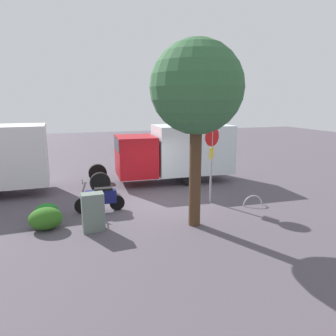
% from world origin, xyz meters
% --- Properties ---
extents(ground_plane, '(60.00, 60.00, 0.00)m').
position_xyz_m(ground_plane, '(0.00, 0.00, 0.00)').
color(ground_plane, '#4F4751').
extents(box_truck_near, '(7.08, 2.42, 2.81)m').
position_xyz_m(box_truck_near, '(-1.66, -3.04, 1.57)').
color(box_truck_near, black).
rests_on(box_truck_near, ground).
extents(motorcycle, '(1.81, 0.55, 1.20)m').
position_xyz_m(motorcycle, '(2.30, 0.28, 0.52)').
color(motorcycle, black).
rests_on(motorcycle, ground).
extents(stop_sign, '(0.71, 0.33, 3.03)m').
position_xyz_m(stop_sign, '(-1.98, 0.56, 2.02)').
color(stop_sign, '#9E9EA3').
rests_on(stop_sign, ground).
extents(street_tree, '(2.84, 2.84, 5.81)m').
position_xyz_m(street_tree, '(-0.49, 2.48, 4.33)').
color(street_tree, '#47301E').
rests_on(street_tree, ground).
extents(utility_cabinet, '(0.69, 0.46, 1.21)m').
position_xyz_m(utility_cabinet, '(2.70, 1.95, 0.61)').
color(utility_cabinet, slate).
rests_on(utility_cabinet, ground).
extents(bike_rack_hoop, '(0.85, 0.08, 0.85)m').
position_xyz_m(bike_rack_hoop, '(-3.38, 1.42, 0.00)').
color(bike_rack_hoop, '#B7B7BC').
rests_on(bike_rack_hoop, ground).
extents(shrub_near_sign, '(0.79, 0.64, 0.54)m').
position_xyz_m(shrub_near_sign, '(4.17, 0.40, 0.27)').
color(shrub_near_sign, '#227527').
rests_on(shrub_near_sign, ground).
extents(shrub_mid_verge, '(1.03, 0.85, 0.70)m').
position_xyz_m(shrub_mid_verge, '(4.13, 1.38, 0.35)').
color(shrub_mid_verge, '#2D631C').
rests_on(shrub_mid_verge, ground).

